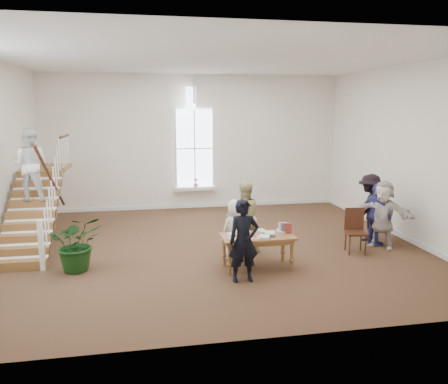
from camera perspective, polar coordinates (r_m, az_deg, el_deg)
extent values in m
plane|color=#3F2B18|center=(10.93, -1.10, -7.13)|extent=(10.00, 10.00, 0.00)
plane|color=silver|center=(14.91, -3.89, 6.47)|extent=(10.00, 0.00, 10.00)
plane|color=silver|center=(6.10, 5.54, 0.24)|extent=(10.00, 0.00, 10.00)
plane|color=silver|center=(12.28, 22.65, 4.76)|extent=(0.00, 9.00, 9.00)
plane|color=white|center=(10.47, -1.19, 17.02)|extent=(10.00, 10.00, 0.00)
cube|color=white|center=(14.92, -3.74, 0.48)|extent=(1.45, 0.28, 0.10)
plane|color=white|center=(14.86, -3.86, 5.69)|extent=(2.60, 0.00, 2.60)
plane|color=white|center=(14.81, -3.93, 11.87)|extent=(0.60, 0.60, 0.85)
cube|color=white|center=(15.20, -3.77, -1.80)|extent=(10.00, 0.04, 0.12)
imported|color=pink|center=(14.86, -3.73, 1.22)|extent=(0.17, 0.17, 0.30)
cube|color=brown|center=(10.38, -25.06, -8.59)|extent=(1.10, 0.30, 0.20)
cube|color=brown|center=(10.59, -24.74, -7.04)|extent=(1.10, 0.30, 0.20)
cube|color=brown|center=(10.82, -24.43, -5.55)|extent=(1.10, 0.30, 0.20)
cube|color=brown|center=(11.05, -24.14, -4.13)|extent=(1.10, 0.30, 0.20)
cube|color=brown|center=(11.28, -23.86, -2.76)|extent=(1.10, 0.30, 0.20)
cube|color=brown|center=(11.53, -23.60, -1.45)|extent=(1.10, 0.30, 0.20)
cube|color=brown|center=(11.78, -23.34, -0.20)|extent=(1.10, 0.30, 0.20)
cube|color=brown|center=(12.03, -23.10, 1.01)|extent=(1.10, 0.30, 0.20)
cube|color=brown|center=(12.29, -22.86, 2.16)|extent=(1.10, 0.30, 0.20)
cube|color=brown|center=(13.16, -22.04, 2.91)|extent=(1.10, 1.20, 0.12)
cube|color=white|center=(9.99, -22.75, -6.43)|extent=(0.10, 0.10, 1.10)
cylinder|color=#321B0D|center=(11.02, -21.67, 1.60)|extent=(0.07, 2.74, 1.86)
imported|color=silver|center=(11.38, -23.96, 3.29)|extent=(0.94, 0.79, 1.72)
cube|color=brown|center=(9.33, 4.41, -5.83)|extent=(1.56, 0.80, 0.05)
cube|color=brown|center=(9.35, 4.40, -6.27)|extent=(1.44, 0.68, 0.10)
cylinder|color=brown|center=(9.03, 0.72, -8.83)|extent=(0.07, 0.07, 0.67)
cylinder|color=brown|center=(9.39, 8.84, -8.18)|extent=(0.07, 0.07, 0.67)
cylinder|color=brown|center=(9.56, -0.01, -7.71)|extent=(0.07, 0.07, 0.67)
cylinder|color=brown|center=(9.90, 7.69, -7.15)|extent=(0.07, 0.07, 0.67)
cube|color=silver|center=(9.24, 1.03, -5.62)|extent=(0.22, 0.23, 0.06)
cube|color=beige|center=(9.54, 5.00, -5.15)|extent=(0.22, 0.30, 0.05)
cube|color=tan|center=(9.46, 1.79, -5.23)|extent=(0.22, 0.32, 0.06)
cube|color=silver|center=(9.42, 6.02, -5.38)|extent=(0.26, 0.28, 0.05)
cube|color=#4C5972|center=(9.34, 6.12, -5.54)|extent=(0.24, 0.28, 0.05)
cube|color=maroon|center=(9.15, 2.05, -5.87)|extent=(0.18, 0.28, 0.03)
cube|color=white|center=(9.01, 2.76, -6.19)|extent=(0.27, 0.31, 0.02)
cube|color=#BFB299|center=(9.12, 4.15, -6.00)|extent=(0.22, 0.27, 0.02)
cube|color=silver|center=(9.63, 7.51, -5.09)|extent=(0.20, 0.30, 0.04)
cube|color=beige|center=(9.50, 2.96, -5.20)|extent=(0.18, 0.23, 0.05)
cube|color=tan|center=(8.98, 1.20, -6.19)|extent=(0.28, 0.33, 0.04)
cube|color=silver|center=(9.11, 5.31, -5.91)|extent=(0.27, 0.30, 0.06)
cube|color=#4C5972|center=(9.12, 2.61, -5.89)|extent=(0.25, 0.24, 0.05)
cube|color=maroon|center=(9.19, 3.65, -5.86)|extent=(0.21, 0.29, 0.02)
imported|color=black|center=(8.59, 2.59, -6.41)|extent=(0.61, 0.41, 1.65)
imported|color=silver|center=(9.82, 1.54, -4.98)|extent=(0.77, 0.60, 1.39)
imported|color=#C5B97B|center=(10.31, 2.61, -3.30)|extent=(0.93, 0.78, 1.71)
imported|color=navy|center=(11.46, 19.25, -2.82)|extent=(0.64, 1.00, 1.57)
imported|color=black|center=(11.86, 18.48, -1.93)|extent=(1.28, 1.20, 1.74)
imported|color=beige|center=(11.31, 20.03, -2.78)|extent=(1.41, 1.48, 1.68)
imported|color=black|center=(9.72, -18.64, -6.33)|extent=(1.24, 1.13, 1.19)
cube|color=#321B0D|center=(10.79, 16.85, -5.14)|extent=(0.53, 0.53, 0.05)
cube|color=#321B0D|center=(10.91, 16.64, -3.37)|extent=(0.46, 0.13, 0.54)
cylinder|color=#321B0D|center=(10.64, 16.10, -6.72)|extent=(0.04, 0.04, 0.48)
cylinder|color=#321B0D|center=(10.75, 18.00, -6.66)|extent=(0.04, 0.04, 0.48)
cylinder|color=#321B0D|center=(10.98, 15.59, -6.16)|extent=(0.04, 0.04, 0.48)
cylinder|color=#321B0D|center=(11.08, 17.44, -6.10)|extent=(0.04, 0.04, 0.48)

